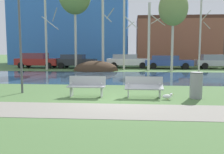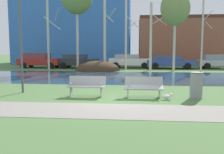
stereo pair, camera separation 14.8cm
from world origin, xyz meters
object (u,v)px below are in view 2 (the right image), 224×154
object	(u,v)px
bench_left	(87,86)
parked_van_nearest_red	(39,60)
parked_hatch_third_white	(130,61)
streetlamp	(20,21)
trash_bin	(196,85)
seagull	(167,96)
bench_right	(144,86)
parked_suv_fifth_silver	(219,61)
parked_sedan_second_dark	(78,61)
parked_wagon_fourth_blue	(170,62)

from	to	relation	value
bench_left	parked_van_nearest_red	distance (m)	17.46
parked_hatch_third_white	parked_van_nearest_red	bearing A→B (deg)	-175.01
bench_left	streetlamp	distance (m)	4.30
streetlamp	trash_bin	bearing A→B (deg)	-5.01
seagull	streetlamp	distance (m)	7.35
parked_hatch_third_white	trash_bin	bearing A→B (deg)	-79.32
bench_right	streetlamp	distance (m)	6.32
bench_left	bench_right	size ratio (longest dim) A/B	1.00
parked_hatch_third_white	parked_suv_fifth_silver	size ratio (longest dim) A/B	1.04
bench_right	seagull	size ratio (longest dim) A/B	3.53
seagull	trash_bin	bearing A→B (deg)	16.72
streetlamp	parked_suv_fifth_silver	xyz separation A→B (m)	(13.72, 15.35, -2.56)
trash_bin	parked_sedan_second_dark	xyz separation A→B (m)	(-8.54, 15.52, 0.20)
parked_van_nearest_red	parked_wagon_fourth_blue	bearing A→B (deg)	1.06
bench_left	trash_bin	distance (m)	4.59
bench_right	parked_van_nearest_red	world-z (taller)	parked_van_nearest_red
bench_left	bench_right	xyz separation A→B (m)	(2.44, 0.00, 0.00)
bench_left	parked_sedan_second_dark	distance (m)	15.99
seagull	parked_wagon_fourth_blue	bearing A→B (deg)	82.17
parked_sedan_second_dark	bench_right	bearing A→B (deg)	-67.56
bench_left	bench_right	world-z (taller)	same
parked_sedan_second_dark	parked_suv_fifth_silver	distance (m)	14.52
bench_left	parked_suv_fifth_silver	distance (m)	19.18
bench_left	parked_sedan_second_dark	size ratio (longest dim) A/B	0.39
bench_right	parked_sedan_second_dark	world-z (taller)	parked_sedan_second_dark
bench_right	parked_wagon_fourth_blue	xyz separation A→B (m)	(3.15, 15.73, 0.25)
parked_hatch_third_white	parked_suv_fifth_silver	bearing A→B (deg)	-1.92
bench_left	seagull	world-z (taller)	bench_left
seagull	parked_suv_fifth_silver	bearing A→B (deg)	66.36
streetlamp	parked_hatch_third_white	distance (m)	16.53
parked_hatch_third_white	parked_wagon_fourth_blue	size ratio (longest dim) A/B	0.94
streetlamp	parked_wagon_fourth_blue	size ratio (longest dim) A/B	1.01
streetlamp	bench_left	bearing A→B (deg)	-11.71
trash_bin	parked_sedan_second_dark	size ratio (longest dim) A/B	0.26
bench_left	parked_hatch_third_white	bearing A→B (deg)	84.71
bench_left	trash_bin	xyz separation A→B (m)	(4.59, -0.02, 0.09)
bench_right	parked_van_nearest_red	distance (m)	18.72
bench_right	parked_sedan_second_dark	size ratio (longest dim) A/B	0.39
seagull	parked_van_nearest_red	world-z (taller)	parked_van_nearest_red
parked_van_nearest_red	parked_wagon_fourth_blue	distance (m)	13.68
parked_hatch_third_white	parked_suv_fifth_silver	distance (m)	9.06
trash_bin	parked_sedan_second_dark	world-z (taller)	parked_sedan_second_dark
parked_sedan_second_dark	streetlamp	bearing A→B (deg)	-86.93
bench_left	seagull	size ratio (longest dim) A/B	3.53
bench_right	parked_hatch_third_white	distance (m)	16.34
bench_left	streetlamp	world-z (taller)	streetlamp
streetlamp	parked_van_nearest_red	world-z (taller)	streetlamp
bench_right	parked_wagon_fourth_blue	bearing A→B (deg)	78.66
bench_left	parked_van_nearest_red	world-z (taller)	parked_van_nearest_red
seagull	parked_hatch_third_white	size ratio (longest dim) A/B	0.10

